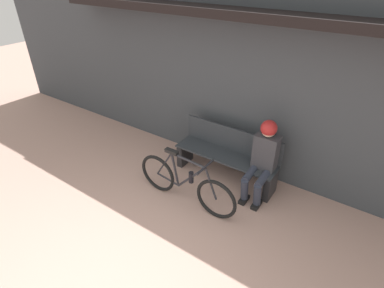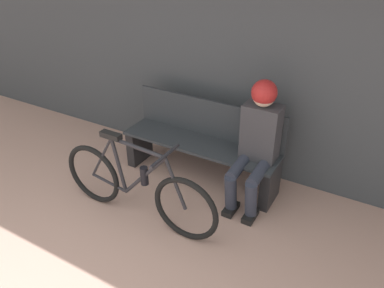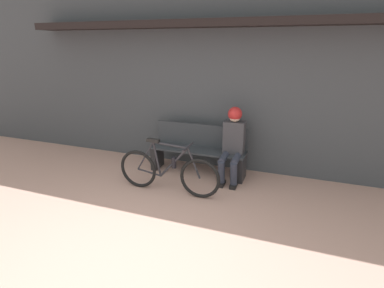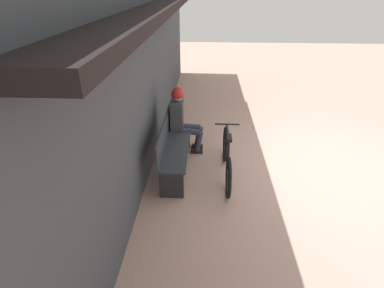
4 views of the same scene
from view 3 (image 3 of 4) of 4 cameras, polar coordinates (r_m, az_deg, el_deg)
The scene contains 5 objects.
ground_plane at distance 3.45m, azimuth -12.46°, elevation -21.41°, with size 24.00×24.00×0.00m, color tan.
storefront_wall at distance 5.36m, azimuth 3.46°, elevation 12.90°, with size 12.00×0.56×3.20m.
park_bench_near at distance 5.26m, azimuth 1.26°, elevation -1.32°, with size 1.67×0.42×0.85m.
bicycle at distance 4.58m, azimuth -4.63°, elevation -5.25°, with size 1.65×0.40×0.84m.
person_seated at distance 4.91m, azimuth 7.81°, elevation 0.86°, with size 0.34×0.59×1.24m.
Camera 3 is at (1.53, -2.18, 2.19)m, focal length 28.00 mm.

